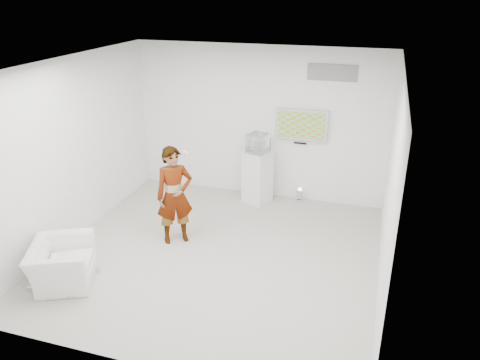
{
  "coord_description": "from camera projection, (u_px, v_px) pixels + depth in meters",
  "views": [
    {
      "loc": [
        2.26,
        -6.08,
        4.03
      ],
      "look_at": [
        0.2,
        0.6,
        1.08
      ],
      "focal_mm": 35.0,
      "sensor_mm": 36.0,
      "label": 1
    }
  ],
  "objects": [
    {
      "name": "vitrine",
      "position": [
        258.0,
        143.0,
        8.9
      ],
      "size": [
        0.45,
        0.45,
        0.36
      ],
      "primitive_type": "cube",
      "rotation": [
        0.0,
        0.0,
        -0.31
      ],
      "color": "silver",
      "rests_on": "pedestal"
    },
    {
      "name": "wii_remote",
      "position": [
        186.0,
        153.0,
        7.58
      ],
      "size": [
        0.12,
        0.12,
        0.04
      ],
      "primitive_type": "cube",
      "rotation": [
        0.0,
        0.0,
        0.8
      ],
      "color": "silver",
      "rests_on": "person"
    },
    {
      "name": "room",
      "position": [
        215.0,
        167.0,
        6.95
      ],
      "size": [
        5.01,
        5.01,
        3.0
      ],
      "color": "beige",
      "rests_on": "ground"
    },
    {
      "name": "logo_decal",
      "position": [
        332.0,
        73.0,
        8.36
      ],
      "size": [
        0.9,
        0.02,
        0.3
      ],
      "primitive_type": "cube",
      "color": "slate",
      "rests_on": "room"
    },
    {
      "name": "console",
      "position": [
        258.0,
        146.0,
        8.93
      ],
      "size": [
        0.13,
        0.17,
        0.23
      ],
      "primitive_type": "cube",
      "rotation": [
        0.0,
        0.0,
        -0.52
      ],
      "color": "silver",
      "rests_on": "pedestal"
    },
    {
      "name": "tv",
      "position": [
        301.0,
        125.0,
        8.86
      ],
      "size": [
        1.0,
        0.08,
        0.6
      ],
      "primitive_type": "cube",
      "color": "#BBBABF",
      "rests_on": "room"
    },
    {
      "name": "floor_uplight",
      "position": [
        300.0,
        195.0,
        9.3
      ],
      "size": [
        0.21,
        0.21,
        0.28
      ],
      "primitive_type": "cylinder",
      "rotation": [
        0.0,
        0.0,
        -0.14
      ],
      "color": "silver",
      "rests_on": "room"
    },
    {
      "name": "pedestal",
      "position": [
        257.0,
        177.0,
        9.18
      ],
      "size": [
        0.65,
        0.65,
        1.04
      ],
      "primitive_type": "cube",
      "rotation": [
        0.0,
        0.0,
        -0.38
      ],
      "color": "silver",
      "rests_on": "room"
    },
    {
      "name": "armchair",
      "position": [
        62.0,
        263.0,
        6.72
      ],
      "size": [
        1.14,
        1.2,
        0.61
      ],
      "primitive_type": "imported",
      "rotation": [
        0.0,
        0.0,
        2.0
      ],
      "color": "white",
      "rests_on": "room"
    },
    {
      "name": "person",
      "position": [
        175.0,
        196.0,
        7.63
      ],
      "size": [
        0.72,
        0.68,
        1.66
      ],
      "primitive_type": "imported",
      "rotation": [
        0.0,
        0.0,
        0.63
      ],
      "color": "white",
      "rests_on": "room"
    }
  ]
}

